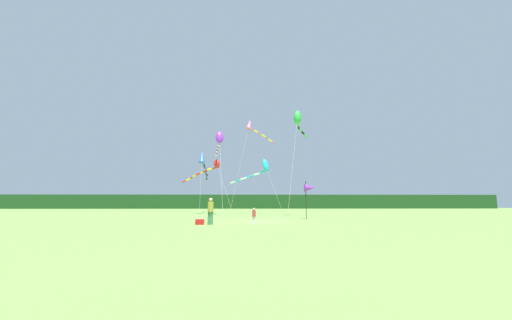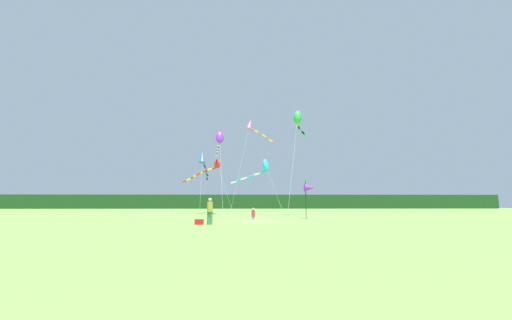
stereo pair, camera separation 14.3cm
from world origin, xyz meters
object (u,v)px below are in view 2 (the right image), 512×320
object	(u,v)px
cooler_box	(199,222)
kite_purple	(219,139)
person_adult	(210,210)
kite_rainbow	(253,127)
kite_green	(298,119)
kite_red	(211,167)
person_child	(253,215)
kite_blue	(203,161)
banner_flag_pole	(309,188)
kite_cyan	(261,168)

from	to	relation	value
cooler_box	kite_purple	bearing A→B (deg)	90.28
person_adult	kite_rainbow	xyz separation A→B (m)	(3.24, 20.11, 10.42)
person_adult	kite_green	bearing A→B (deg)	55.57
kite_red	person_child	bearing A→B (deg)	-74.74
kite_blue	kite_red	xyz separation A→B (m)	(1.11, -0.70, -0.94)
cooler_box	kite_rainbow	xyz separation A→B (m)	(3.93, 20.13, 11.22)
banner_flag_pole	kite_green	bearing A→B (deg)	90.59
kite_red	banner_flag_pole	bearing A→B (deg)	-48.87
kite_blue	kite_cyan	bearing A→B (deg)	-9.20
kite_purple	kite_red	world-z (taller)	kite_purple
banner_flag_pole	kite_green	size ratio (longest dim) A/B	0.29
kite_purple	kite_rainbow	bearing A→B (deg)	53.50
cooler_box	kite_purple	size ratio (longest dim) A/B	0.06
person_adult	kite_green	distance (m)	16.75
banner_flag_pole	kite_cyan	distance (m)	11.85
kite_red	kite_green	bearing A→B (deg)	-32.19
person_child	kite_cyan	bearing A→B (deg)	85.64
banner_flag_pole	kite_purple	distance (m)	13.46
kite_rainbow	cooler_box	bearing A→B (deg)	-101.04
banner_flag_pole	kite_rainbow	world-z (taller)	kite_rainbow
banner_flag_pole	kite_green	xyz separation A→B (m)	(-0.05, 5.15, 7.62)
kite_green	kite_rainbow	world-z (taller)	kite_rainbow
kite_rainbow	person_child	bearing A→B (deg)	-91.04
banner_flag_pole	cooler_box	bearing A→B (deg)	-143.60
kite_cyan	kite_red	distance (m)	6.22
person_child	kite_purple	world-z (taller)	kite_purple
cooler_box	kite_green	xyz separation A→B (m)	(8.56, 11.50, 10.12)
person_adult	kite_red	xyz separation A→B (m)	(-2.00, 17.70, 4.73)
person_adult	kite_blue	size ratio (longest dim) A/B	0.21
kite_rainbow	kite_red	world-z (taller)	kite_rainbow
person_adult	kite_rainbow	bearing A→B (deg)	80.85
kite_rainbow	kite_purple	distance (m)	7.27
person_adult	kite_purple	size ratio (longest dim) A/B	0.18
kite_blue	kite_rainbow	size ratio (longest dim) A/B	0.67
cooler_box	kite_green	world-z (taller)	kite_green
person_adult	person_child	xyz separation A→B (m)	(2.87, -0.17, -0.37)
cooler_box	kite_red	bearing A→B (deg)	94.24
banner_flag_pole	kite_blue	world-z (taller)	kite_blue
kite_blue	kite_purple	distance (m)	4.80
person_adult	kite_green	world-z (taller)	kite_green
kite_rainbow	person_adult	bearing A→B (deg)	-99.15
person_child	kite_purple	bearing A→B (deg)	103.72
kite_green	kite_rainbow	bearing A→B (deg)	118.22
person_child	kite_blue	world-z (taller)	kite_blue
cooler_box	kite_purple	xyz separation A→B (m)	(-0.07, 14.72, 8.46)
person_adult	banner_flag_pole	world-z (taller)	banner_flag_pole
kite_green	kite_cyan	world-z (taller)	kite_green
person_adult	kite_blue	xyz separation A→B (m)	(-3.11, 18.39, 5.67)
kite_rainbow	kite_blue	bearing A→B (deg)	-164.85
person_child	kite_green	size ratio (longest dim) A/B	0.10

